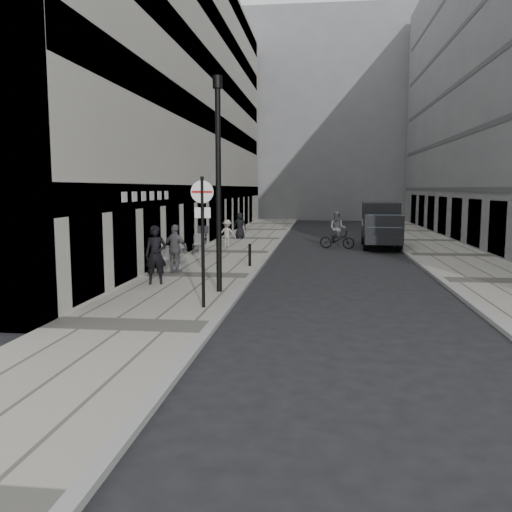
{
  "coord_description": "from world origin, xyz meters",
  "views": [
    {
      "loc": [
        2.6,
        -9.65,
        3.4
      ],
      "look_at": [
        0.7,
        6.13,
        1.4
      ],
      "focal_mm": 38.0,
      "sensor_mm": 36.0,
      "label": 1
    }
  ],
  "objects_px": {
    "panel_van": "(381,222)",
    "cyclist": "(337,234)",
    "walking_man": "(156,255)",
    "lamppost": "(218,174)",
    "sign_post": "(203,224)"
  },
  "relations": [
    {
      "from": "lamppost",
      "to": "panel_van",
      "type": "height_order",
      "value": "lamppost"
    },
    {
      "from": "walking_man",
      "to": "lamppost",
      "type": "bearing_deg",
      "value": -39.76
    },
    {
      "from": "walking_man",
      "to": "lamppost",
      "type": "xyz_separation_m",
      "value": [
        2.41,
        -1.08,
        2.7
      ]
    },
    {
      "from": "panel_van",
      "to": "cyclist",
      "type": "bearing_deg",
      "value": -157.96
    },
    {
      "from": "panel_van",
      "to": "walking_man",
      "type": "bearing_deg",
      "value": -120.71
    },
    {
      "from": "sign_post",
      "to": "cyclist",
      "type": "height_order",
      "value": "sign_post"
    },
    {
      "from": "lamppost",
      "to": "walking_man",
      "type": "bearing_deg",
      "value": 155.92
    },
    {
      "from": "walking_man",
      "to": "panel_van",
      "type": "relative_size",
      "value": 0.36
    },
    {
      "from": "walking_man",
      "to": "lamppost",
      "type": "height_order",
      "value": "lamppost"
    },
    {
      "from": "lamppost",
      "to": "cyclist",
      "type": "bearing_deg",
      "value": 73.57
    },
    {
      "from": "walking_man",
      "to": "panel_van",
      "type": "distance_m",
      "value": 16.45
    },
    {
      "from": "lamppost",
      "to": "cyclist",
      "type": "distance_m",
      "value": 14.85
    },
    {
      "from": "walking_man",
      "to": "sign_post",
      "type": "height_order",
      "value": "sign_post"
    },
    {
      "from": "sign_post",
      "to": "lamppost",
      "type": "distance_m",
      "value": 2.73
    },
    {
      "from": "panel_van",
      "to": "cyclist",
      "type": "height_order",
      "value": "panel_van"
    }
  ]
}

